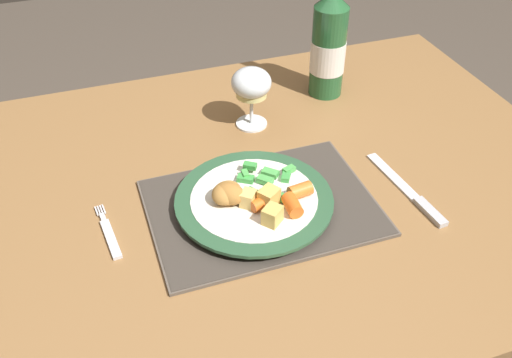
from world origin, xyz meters
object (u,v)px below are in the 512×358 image
object	(u,v)px
dinner_plate	(254,202)
wine_glass	(251,86)
fork	(109,235)
bottle	(329,45)
table_knife	(411,194)
dining_table	(273,221)

from	to	relation	value
dinner_plate	wine_glass	world-z (taller)	wine_glass
fork	bottle	size ratio (longest dim) A/B	0.43
table_knife	dining_table	bearing A→B (deg)	149.58
dinner_plate	fork	xyz separation A→B (m)	(-0.23, 0.02, -0.01)
table_knife	bottle	bearing A→B (deg)	89.46
fork	table_knife	world-z (taller)	table_knife
dinner_plate	wine_glass	distance (m)	0.26
fork	dinner_plate	bearing A→B (deg)	-3.76
table_knife	wine_glass	distance (m)	0.36
dinner_plate	wine_glass	xyz separation A→B (m)	(0.08, 0.24, 0.07)
bottle	table_knife	bearing A→B (deg)	-90.54
dining_table	fork	world-z (taller)	fork
fork	wine_glass	size ratio (longest dim) A/B	1.05
fork	table_knife	size ratio (longest dim) A/B	0.61
dining_table	dinner_plate	distance (m)	0.15
wine_glass	dinner_plate	bearing A→B (deg)	-107.79
dinner_plate	table_knife	world-z (taller)	dinner_plate
dining_table	wine_glass	world-z (taller)	wine_glass
dinner_plate	dining_table	bearing A→B (deg)	47.69
dining_table	wine_glass	distance (m)	0.26
dinner_plate	table_knife	xyz separation A→B (m)	(0.26, -0.05, -0.01)
dining_table	table_knife	size ratio (longest dim) A/B	5.30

